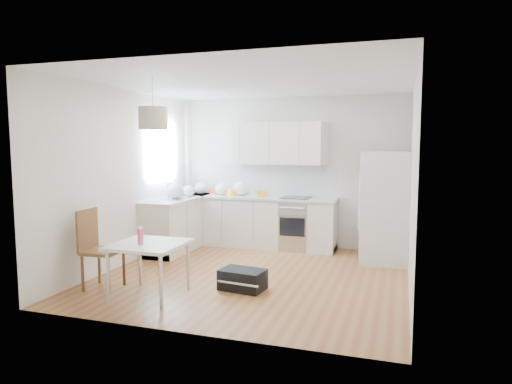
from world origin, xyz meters
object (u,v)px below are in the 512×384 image
Objects in this scene: dining_table at (149,249)px; dining_chair at (103,249)px; refrigerator at (386,207)px; gym_bag at (243,279)px.

dining_chair is at bearing 174.22° from dining_table.
gym_bag is (-1.68, -2.03, -0.75)m from refrigerator.
dining_chair reaches higher than dining_table.
gym_bag is at bearing 29.28° from dining_table.
dining_chair reaches higher than gym_bag.
refrigerator is 2.74m from gym_bag.
gym_bag is at bearing -132.53° from refrigerator.
gym_bag is at bearing 12.87° from dining_chair.
dining_chair is 1.84m from gym_bag.
refrigerator is at bearing 58.00° from gym_bag.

